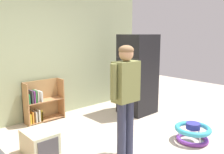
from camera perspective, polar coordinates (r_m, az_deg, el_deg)
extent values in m
plane|color=beige|center=(3.84, 3.04, -17.74)|extent=(12.00, 12.00, 0.00)
cube|color=#A1AD83|center=(5.30, -15.11, 5.09)|extent=(5.20, 0.06, 2.70)
cube|color=black|center=(5.45, 6.11, 0.65)|extent=(0.70, 0.68, 1.78)
cylinder|color=silver|center=(5.06, 4.83, 0.92)|extent=(0.02, 0.02, 0.50)
cube|color=#333333|center=(5.14, 3.58, 4.50)|extent=(0.01, 0.67, 0.01)
cube|color=#AF7A4D|center=(5.02, -19.80, -6.24)|extent=(0.02, 0.28, 0.85)
cube|color=#AF7A4D|center=(5.35, -12.07, -4.82)|extent=(0.02, 0.28, 0.85)
cube|color=#A97F4C|center=(5.29, -16.45, -5.21)|extent=(0.80, 0.02, 0.85)
cube|color=#AF7A4D|center=(5.29, -15.59, -9.64)|extent=(0.76, 0.24, 0.02)
cube|color=#AF7A4D|center=(5.17, -15.81, -5.42)|extent=(0.76, 0.24, 0.02)
cube|color=gold|center=(5.10, -19.06, -9.31)|extent=(0.03, 0.17, 0.20)
cube|color=#2B884A|center=(4.98, -19.33, -4.95)|extent=(0.02, 0.17, 0.19)
cube|color=orange|center=(5.11, -18.55, -9.05)|extent=(0.03, 0.17, 0.23)
cube|color=#3A3841|center=(4.99, -18.68, -4.47)|extent=(0.03, 0.17, 0.26)
cube|color=beige|center=(5.14, -17.80, -8.95)|extent=(0.03, 0.17, 0.22)
cube|color=#893A90|center=(5.01, -18.21, -4.49)|extent=(0.02, 0.17, 0.24)
cube|color=beige|center=(5.16, -17.15, -8.68)|extent=(0.03, 0.17, 0.25)
cube|color=#378D3E|center=(5.03, -17.87, -4.39)|extent=(0.02, 0.17, 0.25)
cube|color=gold|center=(5.19, -16.63, -8.78)|extent=(0.02, 0.17, 0.21)
cube|color=beige|center=(5.04, -17.45, -4.32)|extent=(0.02, 0.17, 0.25)
cube|color=gold|center=(5.18, -16.61, -8.70)|extent=(0.03, 0.17, 0.22)
cube|color=silver|center=(5.08, -16.65, -4.40)|extent=(0.03, 0.17, 0.21)
cylinder|color=#30354E|center=(3.57, 2.28, -12.54)|extent=(0.13, 0.13, 0.84)
cylinder|color=#30354E|center=(3.67, 4.09, -11.86)|extent=(0.13, 0.13, 0.84)
cube|color=olive|center=(3.41, 3.32, -1.09)|extent=(0.38, 0.22, 0.58)
cylinder|color=olive|center=(3.24, 0.36, -1.16)|extent=(0.09, 0.09, 0.49)
cylinder|color=olive|center=(3.58, 6.01, -0.11)|extent=(0.09, 0.09, 0.49)
sphere|color=tan|center=(3.35, 3.39, 5.49)|extent=(0.20, 0.20, 0.20)
ellipsoid|color=brown|center=(3.35, 3.40, 6.45)|extent=(0.21, 0.21, 0.13)
torus|color=purple|center=(4.43, 18.53, -13.79)|extent=(0.54, 0.54, 0.07)
torus|color=#35A2BD|center=(4.36, 18.67, -11.57)|extent=(0.60, 0.60, 0.08)
cylinder|color=navy|center=(4.34, 18.71, -10.95)|extent=(0.23, 0.23, 0.10)
cylinder|color=silver|center=(4.58, 19.98, -11.82)|extent=(0.02, 0.02, 0.18)
cylinder|color=silver|center=(4.40, 15.65, -12.53)|extent=(0.02, 0.02, 0.18)
cylinder|color=silver|center=(4.23, 20.17, -13.75)|extent=(0.02, 0.02, 0.18)
cube|color=beige|center=(3.92, -16.80, -14.66)|extent=(0.42, 0.54, 0.36)
cube|color=#424247|center=(3.70, -14.85, -16.17)|extent=(0.32, 0.01, 0.27)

